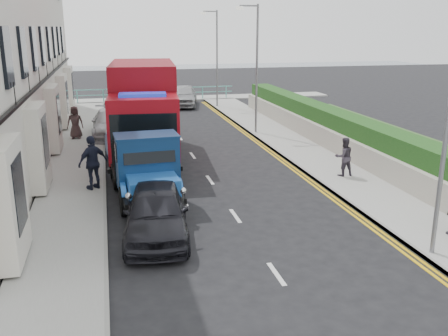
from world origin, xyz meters
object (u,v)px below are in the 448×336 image
(lamp_near, at_px, (445,105))
(red_lorry, at_px, (144,109))
(bedford_lorry, at_px, (147,173))
(lamp_far, at_px, (215,53))
(parked_car_front, at_px, (156,211))
(lamp_mid, at_px, (255,62))

(lamp_near, relative_size, red_lorry, 0.84)
(bedford_lorry, bearing_deg, lamp_near, -43.69)
(lamp_far, distance_m, parked_car_front, 24.20)
(lamp_mid, bearing_deg, lamp_near, -90.00)
(red_lorry, bearing_deg, lamp_mid, 35.31)
(lamp_near, height_order, lamp_mid, same)
(lamp_near, relative_size, bedford_lorry, 1.34)
(lamp_near, xyz_separation_m, lamp_far, (0.00, 26.00, 0.00))
(lamp_near, distance_m, red_lorry, 13.88)
(lamp_mid, distance_m, lamp_far, 10.00)
(lamp_near, xyz_separation_m, bedford_lorry, (-6.78, 5.78, -2.88))
(lamp_near, xyz_separation_m, lamp_mid, (0.00, 16.00, 0.00))
(lamp_near, relative_size, lamp_far, 1.00)
(lamp_mid, xyz_separation_m, lamp_far, (0.00, 10.00, 0.00))
(lamp_far, bearing_deg, bedford_lorry, -108.54)
(bedford_lorry, bearing_deg, lamp_far, 68.21)
(parked_car_front, bearing_deg, bedford_lorry, 96.26)
(lamp_mid, relative_size, parked_car_front, 1.58)
(lamp_mid, height_order, red_lorry, lamp_mid)
(bedford_lorry, xyz_separation_m, red_lorry, (0.44, 6.45, 1.16))
(red_lorry, height_order, parked_car_front, red_lorry)
(red_lorry, distance_m, parked_car_front, 9.36)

